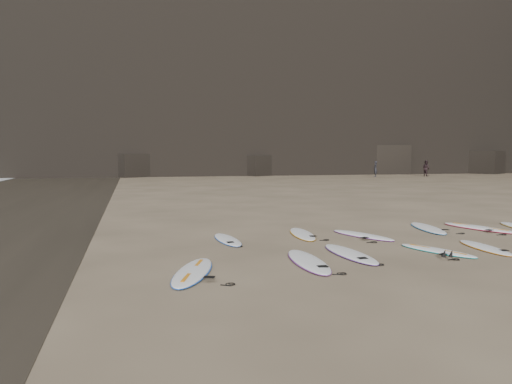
{
  "coord_description": "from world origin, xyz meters",
  "views": [
    {
      "loc": [
        -5.82,
        -11.17,
        2.5
      ],
      "look_at": [
        -2.65,
        1.54,
        1.5
      ],
      "focal_mm": 35.0,
      "sensor_mm": 36.0,
      "label": 1
    }
  ],
  "objects_px": {
    "surfboard_4": "(485,247)",
    "person_a": "(375,169)",
    "surfboard_8": "(428,228)",
    "person_b": "(426,168)",
    "surfboard_7": "(363,235)",
    "surfboard_6": "(302,234)",
    "surfboard_2": "(350,253)",
    "surfboard_0": "(193,271)",
    "surfboard_5": "(228,239)",
    "surfboard_9": "(479,228)",
    "surfboard_1": "(308,261)",
    "surfboard_3": "(437,250)"
  },
  "relations": [
    {
      "from": "surfboard_4",
      "to": "person_a",
      "type": "relative_size",
      "value": 1.31
    },
    {
      "from": "surfboard_1",
      "to": "surfboard_4",
      "type": "height_order",
      "value": "surfboard_1"
    },
    {
      "from": "surfboard_0",
      "to": "surfboard_4",
      "type": "distance_m",
      "value": 7.87
    },
    {
      "from": "surfboard_8",
      "to": "surfboard_9",
      "type": "xyz_separation_m",
      "value": [
        1.69,
        -0.39,
        0.0
      ]
    },
    {
      "from": "person_a",
      "to": "person_b",
      "type": "height_order",
      "value": "person_b"
    },
    {
      "from": "surfboard_8",
      "to": "person_b",
      "type": "distance_m",
      "value": 41.63
    },
    {
      "from": "surfboard_9",
      "to": "surfboard_4",
      "type": "bearing_deg",
      "value": -142.53
    },
    {
      "from": "person_b",
      "to": "surfboard_7",
      "type": "bearing_deg",
      "value": 134.67
    },
    {
      "from": "surfboard_1",
      "to": "person_b",
      "type": "distance_m",
      "value": 48.03
    },
    {
      "from": "surfboard_0",
      "to": "person_a",
      "type": "xyz_separation_m",
      "value": [
        24.78,
        39.65,
        0.81
      ]
    },
    {
      "from": "surfboard_3",
      "to": "surfboard_9",
      "type": "bearing_deg",
      "value": 19.44
    },
    {
      "from": "surfboard_1",
      "to": "person_b",
      "type": "relative_size",
      "value": 1.54
    },
    {
      "from": "surfboard_9",
      "to": "person_a",
      "type": "xyz_separation_m",
      "value": [
        14.76,
        35.75,
        0.81
      ]
    },
    {
      "from": "surfboard_9",
      "to": "person_b",
      "type": "height_order",
      "value": "person_b"
    },
    {
      "from": "surfboard_4",
      "to": "surfboard_5",
      "type": "bearing_deg",
      "value": 162.56
    },
    {
      "from": "surfboard_3",
      "to": "person_a",
      "type": "xyz_separation_m",
      "value": [
        18.43,
        38.84,
        0.82
      ]
    },
    {
      "from": "surfboard_1",
      "to": "surfboard_9",
      "type": "relative_size",
      "value": 0.99
    },
    {
      "from": "surfboard_1",
      "to": "surfboard_9",
      "type": "distance_m",
      "value": 8.13
    },
    {
      "from": "surfboard_4",
      "to": "person_a",
      "type": "distance_m",
      "value": 42.33
    },
    {
      "from": "surfboard_6",
      "to": "surfboard_7",
      "type": "bearing_deg",
      "value": -13.52
    },
    {
      "from": "surfboard_6",
      "to": "surfboard_9",
      "type": "height_order",
      "value": "surfboard_9"
    },
    {
      "from": "surfboard_4",
      "to": "surfboard_1",
      "type": "bearing_deg",
      "value": -167.9
    },
    {
      "from": "surfboard_3",
      "to": "person_b",
      "type": "xyz_separation_m",
      "value": [
        24.48,
        38.49,
        0.85
      ]
    },
    {
      "from": "surfboard_3",
      "to": "surfboard_6",
      "type": "bearing_deg",
      "value": 106.04
    },
    {
      "from": "surfboard_4",
      "to": "surfboard_0",
      "type": "bearing_deg",
      "value": -166.98
    },
    {
      "from": "surfboard_4",
      "to": "surfboard_6",
      "type": "height_order",
      "value": "surfboard_6"
    },
    {
      "from": "surfboard_1",
      "to": "surfboard_5",
      "type": "height_order",
      "value": "surfboard_1"
    },
    {
      "from": "surfboard_3",
      "to": "surfboard_8",
      "type": "bearing_deg",
      "value": 39.69
    },
    {
      "from": "surfboard_7",
      "to": "surfboard_6",
      "type": "bearing_deg",
      "value": 138.28
    },
    {
      "from": "surfboard_2",
      "to": "surfboard_4",
      "type": "bearing_deg",
      "value": -2.73
    },
    {
      "from": "surfboard_4",
      "to": "surfboard_7",
      "type": "relative_size",
      "value": 0.93
    },
    {
      "from": "surfboard_7",
      "to": "surfboard_4",
      "type": "bearing_deg",
      "value": -69.95
    },
    {
      "from": "surfboard_6",
      "to": "person_b",
      "type": "distance_m",
      "value": 44.31
    },
    {
      "from": "person_a",
      "to": "person_b",
      "type": "relative_size",
      "value": 0.97
    },
    {
      "from": "surfboard_0",
      "to": "person_a",
      "type": "relative_size",
      "value": 1.56
    },
    {
      "from": "surfboard_9",
      "to": "person_b",
      "type": "xyz_separation_m",
      "value": [
        20.81,
        35.41,
        0.84
      ]
    },
    {
      "from": "surfboard_8",
      "to": "surfboard_9",
      "type": "height_order",
      "value": "surfboard_9"
    },
    {
      "from": "surfboard_2",
      "to": "person_a",
      "type": "bearing_deg",
      "value": 60.04
    },
    {
      "from": "surfboard_5",
      "to": "surfboard_7",
      "type": "bearing_deg",
      "value": -6.77
    },
    {
      "from": "surfboard_6",
      "to": "surfboard_9",
      "type": "bearing_deg",
      "value": 5.25
    },
    {
      "from": "surfboard_5",
      "to": "person_b",
      "type": "xyz_separation_m",
      "value": [
        29.39,
        35.59,
        0.85
      ]
    },
    {
      "from": "surfboard_0",
      "to": "surfboard_8",
      "type": "bearing_deg",
      "value": 45.67
    },
    {
      "from": "surfboard_2",
      "to": "surfboard_7",
      "type": "distance_m",
      "value": 2.99
    },
    {
      "from": "surfboard_1",
      "to": "person_b",
      "type": "height_order",
      "value": "person_b"
    },
    {
      "from": "surfboard_8",
      "to": "person_a",
      "type": "relative_size",
      "value": 1.55
    },
    {
      "from": "surfboard_2",
      "to": "surfboard_3",
      "type": "height_order",
      "value": "surfboard_2"
    },
    {
      "from": "person_a",
      "to": "surfboard_6",
      "type": "bearing_deg",
      "value": -14.92
    },
    {
      "from": "surfboard_2",
      "to": "surfboard_4",
      "type": "xyz_separation_m",
      "value": [
        3.82,
        -0.07,
        -0.01
      ]
    },
    {
      "from": "surfboard_6",
      "to": "surfboard_9",
      "type": "relative_size",
      "value": 0.9
    },
    {
      "from": "surfboard_2",
      "to": "person_a",
      "type": "distance_m",
      "value": 43.94
    }
  ]
}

